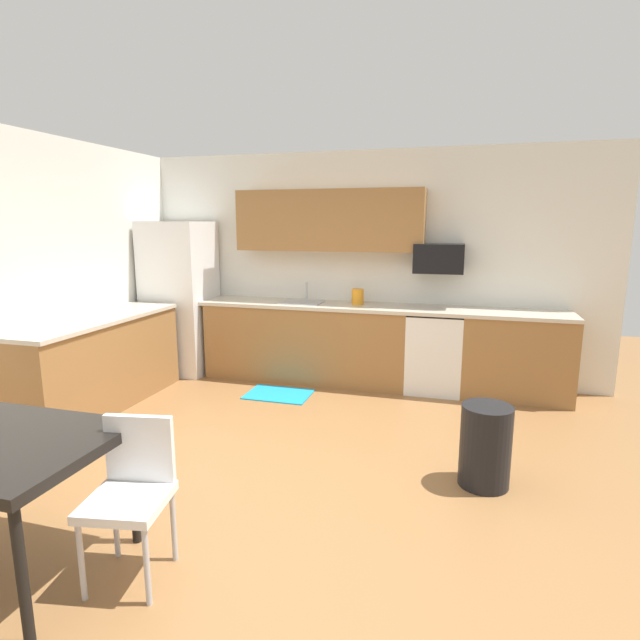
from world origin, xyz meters
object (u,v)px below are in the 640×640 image
Objects in this scene: oven_range at (434,351)px; chair_near_table at (132,485)px; refrigerator at (180,298)px; trash_bin at (485,446)px; kettle at (358,297)px; microwave at (439,258)px.

chair_near_table is at bearing -111.07° from oven_range.
oven_range is at bearing 1.45° from refrigerator.
kettle is (-1.38, 2.12, 0.72)m from trash_bin.
kettle is (0.47, 3.60, 0.52)m from chair_near_table.
refrigerator is 4.19m from trash_bin.
refrigerator is at bearing 151.31° from trash_bin.
oven_range is at bearing 103.12° from trash_bin.
oven_range is 1.07× the size of chair_near_table.
refrigerator is 3.20m from microwave.
oven_range is 1.04m from microwave.
refrigerator reaches higher than microwave.
chair_near_table is 4.25× the size of kettle.
oven_range is at bearing -90.00° from microwave.
microwave reaches higher than kettle.
chair_near_table is at bearing -62.77° from refrigerator.
refrigerator is 2.22× the size of chair_near_table.
kettle is at bearing 176.82° from oven_range.
trash_bin is at bearing -28.69° from refrigerator.
refrigerator is 3.93m from chair_near_table.
chair_near_table is at bearing -97.38° from kettle.
microwave reaches higher than trash_bin.
trash_bin is at bearing -77.47° from microwave.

